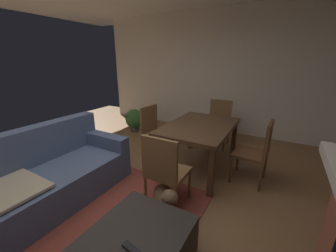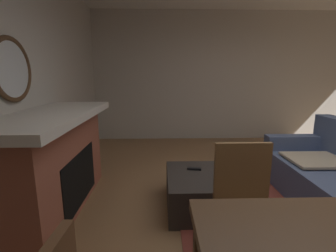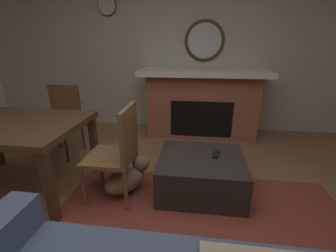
# 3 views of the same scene
# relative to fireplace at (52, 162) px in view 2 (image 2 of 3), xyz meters

# --- Properties ---
(floor) EXTENTS (8.38, 8.38, 0.00)m
(floor) POSITION_rel_fireplace_xyz_m (0.44, 2.37, -0.54)
(floor) COLOR olive
(wall_left) EXTENTS (0.12, 5.89, 2.81)m
(wall_left) POSITION_rel_fireplace_xyz_m (-3.05, 2.37, 0.86)
(wall_left) COLOR beige
(wall_left) RESTS_ON ground
(area_rug) EXTENTS (2.60, 2.00, 0.01)m
(area_rug) POSITION_rel_fireplace_xyz_m (0.01, 2.34, -0.54)
(area_rug) COLOR brown
(area_rug) RESTS_ON ground
(fireplace) EXTENTS (1.96, 0.76, 1.07)m
(fireplace) POSITION_rel_fireplace_xyz_m (0.00, 0.00, 0.00)
(fireplace) COLOR #9E5642
(fireplace) RESTS_ON ground
(round_wall_mirror) EXTENTS (0.64, 0.05, 0.64)m
(round_wall_mirror) POSITION_rel_fireplace_xyz_m (-0.00, -0.29, 0.95)
(round_wall_mirror) COLOR #4C331E
(ottoman_coffee_table) EXTENTS (0.84, 0.75, 0.38)m
(ottoman_coffee_table) POSITION_rel_fireplace_xyz_m (0.01, 1.60, -0.35)
(ottoman_coffee_table) COLOR #2D2826
(ottoman_coffee_table) RESTS_ON ground
(tv_remote) EXTENTS (0.07, 0.17, 0.02)m
(tv_remote) POSITION_rel_fireplace_xyz_m (-0.13, 1.53, -0.15)
(tv_remote) COLOR black
(tv_remote) RESTS_ON ottoman_coffee_table
(dining_chair_west) EXTENTS (0.44, 0.44, 0.93)m
(dining_chair_west) POSITION_rel_fireplace_xyz_m (0.79, 1.79, -0.02)
(dining_chair_west) COLOR brown
(dining_chair_west) RESTS_ON ground
(small_dog) EXTENTS (0.46, 0.48, 0.33)m
(small_dog) POSITION_rel_fireplace_xyz_m (0.73, 1.75, -0.35)
(small_dog) COLOR #8C6B4C
(small_dog) RESTS_ON ground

